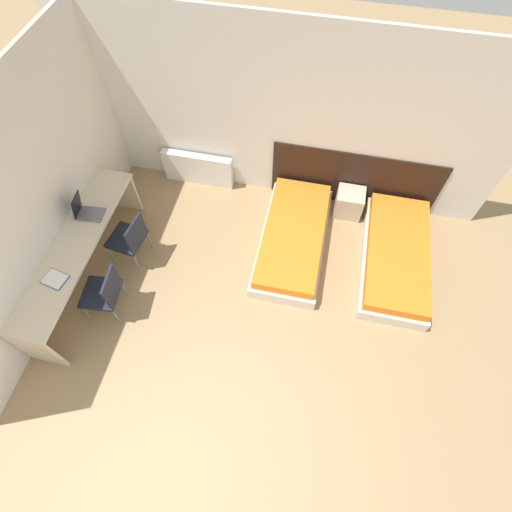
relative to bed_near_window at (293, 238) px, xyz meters
The scene contains 13 objects.
ground_plane 2.69m from the bed_near_window, 98.64° to the right, with size 20.00×20.00×0.00m, color #9E7F56.
wall_back 1.62m from the bed_near_window, 111.16° to the left, with size 5.97×0.05×2.70m.
wall_left 3.25m from the bed_near_window, 164.32° to the right, with size 0.05×4.66×2.70m.
headboard_panel 1.27m from the bed_near_window, 54.38° to the left, with size 2.43×0.03×0.98m.
bed_near_window is the anchor object (origin of this frame).
bed_near_door 1.44m from the bed_near_window, ahead, with size 0.89×1.94×0.36m.
nightstand 1.07m from the bed_near_window, 47.80° to the left, with size 0.40×0.36×0.43m.
radiator 1.91m from the bed_near_window, 151.12° to the left, with size 1.10×0.12×0.56m.
desk 2.86m from the bed_near_window, 157.77° to the right, with size 0.54×2.53×0.76m.
chair_near_laptop 2.24m from the bed_near_window, 162.87° to the right, with size 0.49×0.49×0.84m.
chair_near_notebook 2.61m from the bed_near_window, 145.01° to the right, with size 0.48×0.48×0.84m.
laptop 2.78m from the bed_near_window, 167.15° to the right, with size 0.36×0.27×0.34m.
open_notebook 3.09m from the bed_near_window, 148.70° to the right, with size 0.31×0.26×0.02m.
Camera 1 is at (0.57, -0.63, 4.84)m, focal length 28.00 mm.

